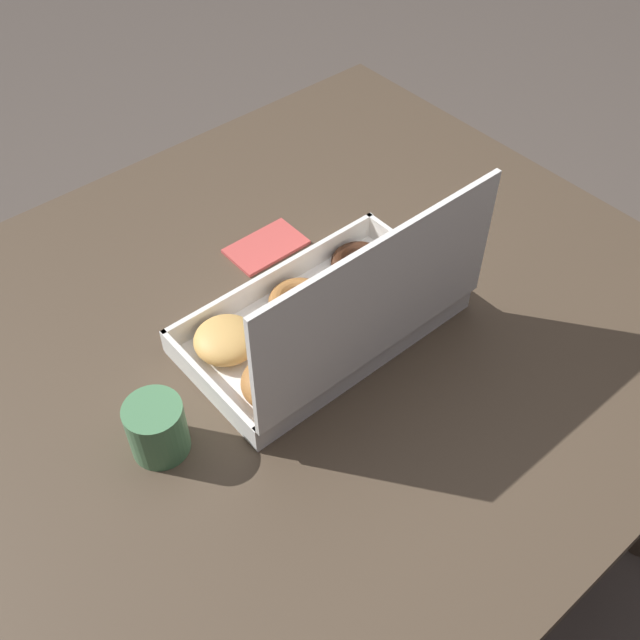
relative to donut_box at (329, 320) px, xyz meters
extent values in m
plane|color=#564C44|center=(-0.01, -0.05, -0.75)|extent=(8.00, 8.00, 0.00)
cube|color=#4C3D2D|center=(-0.01, -0.05, -0.06)|extent=(1.15, 1.03, 0.03)
cylinder|color=#4C3D2D|center=(-0.53, -0.52, -0.41)|extent=(0.06, 0.06, 0.67)
cube|color=white|center=(-0.01, -0.03, -0.04)|extent=(0.40, 0.22, 0.01)
cube|color=white|center=(-0.01, -0.13, -0.02)|extent=(0.40, 0.01, 0.04)
cube|color=white|center=(-0.01, 0.08, -0.02)|extent=(0.40, 0.01, 0.04)
cube|color=white|center=(-0.20, -0.03, -0.02)|extent=(0.01, 0.22, 0.04)
cube|color=white|center=(0.19, -0.03, -0.02)|extent=(0.01, 0.22, 0.04)
cube|color=white|center=(-0.01, 0.09, 0.10)|extent=(0.40, 0.01, 0.21)
torus|color=#381E11|center=(-0.14, -0.08, -0.03)|extent=(0.09, 0.09, 0.02)
torus|color=#9E6633|center=(-0.01, -0.08, -0.03)|extent=(0.09, 0.09, 0.03)
ellipsoid|color=tan|center=(0.12, -0.08, -0.02)|extent=(0.09, 0.09, 0.04)
ellipsoid|color=tan|center=(-0.13, 0.02, -0.01)|extent=(0.09, 0.09, 0.05)
torus|color=pink|center=(-0.01, 0.03, -0.03)|extent=(0.09, 0.09, 0.03)
ellipsoid|color=#9E6633|center=(0.12, 0.03, -0.01)|extent=(0.09, 0.09, 0.05)
cylinder|color=#4C8456|center=(0.28, 0.00, -0.01)|extent=(0.08, 0.08, 0.08)
cylinder|color=black|center=(0.28, 0.00, 0.03)|extent=(0.06, 0.06, 0.01)
cube|color=#CC4C47|center=(-0.06, -0.22, -0.04)|extent=(0.13, 0.08, 0.01)
camera|label=1|loc=(0.47, 0.54, 0.78)|focal=42.00mm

